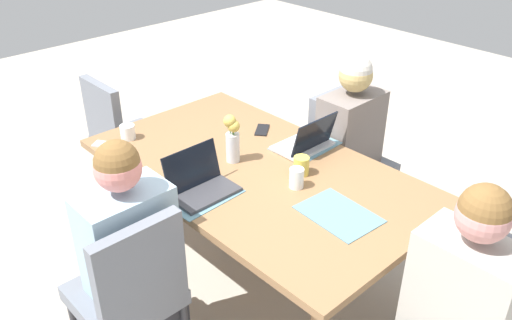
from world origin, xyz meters
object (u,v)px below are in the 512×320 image
Objects in this scene: laptop_near_left_near at (200,184)px; phone_black at (262,130)px; chair_near_left_near at (131,289)px; coffee_mug_near_left at (128,132)px; dining_table at (256,180)px; phone_silver at (106,145)px; person_near_left_near at (133,270)px; person_far_left_far at (348,156)px; coffee_mug_near_right at (301,166)px; flower_vase at (232,137)px; laptop_far_left_far at (306,142)px; chair_head_left_right_near at (121,133)px; chair_far_left_far at (344,153)px; coffee_mug_centre_left at (297,178)px.

phone_black is at bearing 112.35° from laptop_near_left_near.
coffee_mug_near_left is at bearing 147.77° from chair_near_left_near.
phone_silver reaches higher than dining_table.
person_near_left_near is 1.57m from person_far_left_far.
person_near_left_near is at bearing 141.24° from chair_near_left_near.
chair_near_left_near is at bearing -32.23° from coffee_mug_near_left.
chair_near_left_near reaches higher than coffee_mug_near_right.
flower_vase is at bearing 0.76° from phone_silver.
person_near_left_near reaches higher than phone_silver.
phone_silver is (-0.81, -0.80, -0.04)m from laptop_far_left_far.
chair_near_left_near is 2.81× the size of laptop_near_left_near.
phone_black is at bearing 108.49° from chair_near_left_near.
coffee_mug_near_left is 0.88× the size of coffee_mug_near_right.
laptop_near_left_near is (-0.11, 0.50, 0.29)m from chair_near_left_near.
coffee_mug_near_right is at bearing 33.09° from dining_table.
person_far_left_far reaches higher than phone_black.
coffee_mug_near_left reaches higher than dining_table.
coffee_mug_near_left reaches higher than phone_black.
dining_table is 1.31m from chair_head_left_right_near.
laptop_near_left_near is 0.74m from coffee_mug_near_left.
coffee_mug_near_right is at bearing 83.79° from chair_near_left_near.
person_near_left_near is (0.02, -0.79, -0.14)m from dining_table.
chair_far_left_far is 2.81× the size of laptop_far_left_far.
person_near_left_near is 1.49m from chair_head_left_right_near.
chair_head_left_right_near is 2.81× the size of laptop_far_left_far.
laptop_far_left_far is 0.34m from phone_black.
coffee_mug_near_left is at bearing 148.45° from person_near_left_near.
coffee_mug_near_left is (-0.80, -0.66, -0.00)m from laptop_far_left_far.
chair_far_left_far is at bearing 93.38° from dining_table.
person_near_left_near is 11.43× the size of coffee_mug_centre_left.
chair_far_left_far is at bearing 83.78° from flower_vase.
person_near_left_near is 3.73× the size of laptop_near_left_near.
coffee_mug_centre_left is (0.42, 0.06, -0.09)m from flower_vase.
laptop_far_left_far is 2.13× the size of phone_silver.
chair_far_left_far reaches higher than dining_table.
coffee_mug_near_right reaches higher than coffee_mug_near_left.
laptop_far_left_far is (0.05, 0.71, 0.00)m from laptop_near_left_near.
laptop_far_left_far is 0.40m from coffee_mug_centre_left.
phone_silver is at bearing -123.09° from person_far_left_far.
phone_black is (-0.16, 0.37, -0.14)m from flower_vase.
dining_table is at bearing -91.89° from person_far_left_far.
dining_table is at bearing 3.70° from chair_head_left_right_near.
flower_vase is 0.42m from phone_black.
dining_table is at bearing -175.78° from phone_black.
coffee_mug_near_right is (0.22, 0.49, 0.01)m from laptop_near_left_near.
flower_vase is at bearing 165.03° from phone_black.
dining_table is 12.46× the size of phone_silver.
chair_far_left_far is 2.81× the size of laptop_near_left_near.
coffee_mug_near_left is at bearing -140.19° from laptop_far_left_far.
coffee_mug_centre_left is (0.18, 0.88, 0.29)m from chair_near_left_near.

